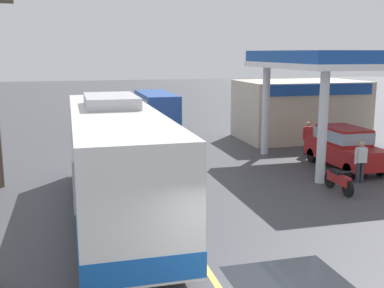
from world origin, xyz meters
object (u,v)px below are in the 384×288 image
Objects in this scene: pedestrian_by_shop at (361,160)px; coach_bus_main at (116,163)px; minibus_opposing_lane at (156,108)px; pedestrian_near_pump at (308,136)px; motorcycle_parked_forecourt at (339,180)px; car_at_pump at (344,146)px.

coach_bus_main is at bearing -171.62° from pedestrian_by_shop.
pedestrian_near_pump is at bearing -57.74° from minibus_opposing_lane.
pedestrian_by_shop is at bearing 8.38° from coach_bus_main.
minibus_opposing_lane is 3.69× the size of pedestrian_by_shop.
motorcycle_parked_forecourt is (3.89, -15.34, -1.03)m from minibus_opposing_lane.
car_at_pump is 0.69× the size of minibus_opposing_lane.
car_at_pump reaches higher than pedestrian_by_shop.
car_at_pump is at bearing -63.55° from minibus_opposing_lane.
pedestrian_near_pump is 1.00× the size of pedestrian_by_shop.
minibus_opposing_lane is 15.44m from pedestrian_by_shop.
car_at_pump is 2.53× the size of pedestrian_near_pump.
coach_bus_main reaches higher than car_at_pump.
car_at_pump is 3.86m from motorcycle_parked_forecourt.
coach_bus_main is 12.06m from pedestrian_near_pump.
pedestrian_by_shop is (-0.51, -5.15, 0.00)m from pedestrian_near_pump.
motorcycle_parked_forecourt is at bearing 3.80° from coach_bus_main.
pedestrian_by_shop is at bearing 30.45° from motorcycle_parked_forecourt.
coach_bus_main reaches higher than motorcycle_parked_forecourt.
car_at_pump is at bearing 19.58° from coach_bus_main.
car_at_pump is (10.28, 3.66, -0.71)m from coach_bus_main.
motorcycle_parked_forecourt is 6.37m from pedestrian_near_pump.
motorcycle_parked_forecourt is 1.08× the size of pedestrian_by_shop.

